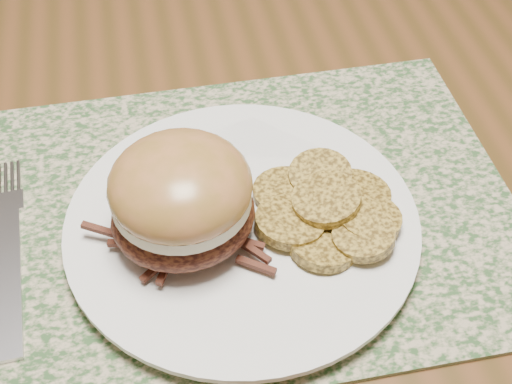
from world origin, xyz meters
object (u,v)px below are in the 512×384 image
Objects in this scene: fork at (10,249)px; pork_sandwich at (182,198)px; dinner_plate at (242,226)px; dining_table at (186,96)px.

pork_sandwich is at bearing -12.26° from fork.
dinner_plate is at bearing -8.14° from fork.
dining_table is 0.29m from dinner_plate.
fork is (-0.13, 0.02, -0.05)m from pork_sandwich.
fork is at bearing 153.64° from pork_sandwich.
dining_table is 0.32m from fork.
pork_sandwich reaches higher than dining_table.
dinner_plate is 1.31× the size of fork.
dining_table is at bearing 93.11° from dinner_plate.
fork is at bearing 174.67° from dinner_plate.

